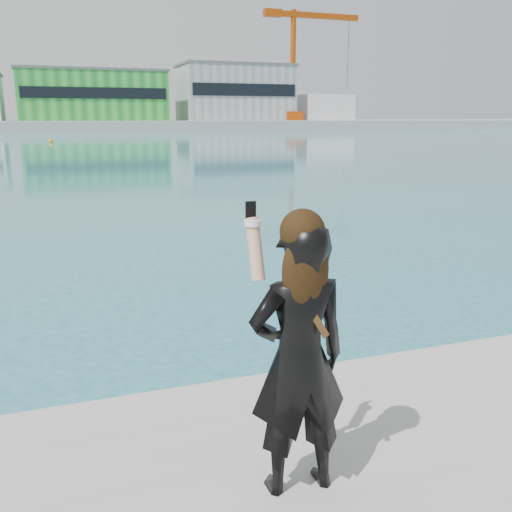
{
  "coord_description": "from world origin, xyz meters",
  "views": [
    {
      "loc": [
        -1.76,
        -3.15,
        2.91
      ],
      "look_at": [
        -0.55,
        0.23,
        2.03
      ],
      "focal_mm": 40.0,
      "sensor_mm": 36.0,
      "label": 1
    }
  ],
  "objects": [
    {
      "name": "far_quay",
      "position": [
        0.0,
        130.0,
        1.0
      ],
      "size": [
        320.0,
        40.0,
        2.0
      ],
      "primitive_type": "cube",
      "color": "#9E9E99",
      "rests_on": "ground"
    },
    {
      "name": "warehouse_green",
      "position": [
        8.0,
        127.98,
        7.26
      ],
      "size": [
        30.6,
        16.36,
        10.5
      ],
      "color": "#20822E",
      "rests_on": "far_quay"
    },
    {
      "name": "warehouse_grey_right",
      "position": [
        40.0,
        127.98,
        8.26
      ],
      "size": [
        25.5,
        15.35,
        12.5
      ],
      "color": "gray",
      "rests_on": "far_quay"
    },
    {
      "name": "ancillary_shed",
      "position": [
        62.0,
        126.0,
        5.0
      ],
      "size": [
        12.0,
        10.0,
        6.0
      ],
      "primitive_type": "cube",
      "color": "silver",
      "rests_on": "far_quay"
    },
    {
      "name": "dock_crane",
      "position": [
        53.2,
        122.0,
        15.07
      ],
      "size": [
        23.0,
        4.0,
        24.0
      ],
      "color": "#C5430B",
      "rests_on": "far_quay"
    },
    {
      "name": "flagpole_right",
      "position": [
        22.09,
        121.0,
        6.54
      ],
      "size": [
        1.28,
        0.16,
        8.0
      ],
      "color": "silver",
      "rests_on": "far_quay"
    },
    {
      "name": "buoy_near",
      "position": [
        -1.48,
        67.52,
        0.0
      ],
      "size": [
        0.5,
        0.5,
        0.5
      ],
      "primitive_type": "sphere",
      "color": "#FAB00D",
      "rests_on": "ground"
    },
    {
      "name": "woman",
      "position": [
        -0.55,
        -0.47,
        1.64
      ],
      "size": [
        0.59,
        0.4,
        1.67
      ],
      "rotation": [
        0.0,
        0.0,
        3.11
      ],
      "color": "black",
      "rests_on": "near_quay"
    }
  ]
}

